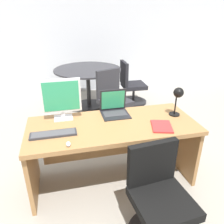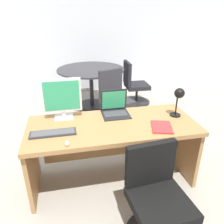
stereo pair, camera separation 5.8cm
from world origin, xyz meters
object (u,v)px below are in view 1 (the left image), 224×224
(meeting_chair_far, at_px, (113,103))
(mouse, at_px, (68,144))
(laptop, at_px, (114,106))
(meeting_table, at_px, (88,78))
(meeting_chair_near, at_px, (131,87))
(desk, at_px, (112,137))
(office_chair, at_px, (159,203))
(keyboard, at_px, (53,134))
(book, at_px, (162,126))
(desk_lamp, at_px, (178,96))
(monitor, at_px, (61,97))

(meeting_chair_far, bearing_deg, mouse, -115.71)
(laptop, xyz_separation_m, meeting_table, (-0.04, 1.96, -0.22))
(meeting_chair_near, bearing_deg, desk, -113.13)
(office_chair, xyz_separation_m, meeting_chair_near, (0.71, 2.97, 0.00))
(desk, distance_m, laptop, 0.36)
(keyboard, relative_size, book, 1.45)
(meeting_table, bearing_deg, keyboard, -105.49)
(desk_lamp, relative_size, meeting_chair_far, 0.36)
(mouse, bearing_deg, office_chair, -33.38)
(desk_lamp, height_order, meeting_chair_far, desk_lamp)
(monitor, relative_size, laptop, 1.45)
(meeting_chair_near, bearing_deg, office_chair, -103.50)
(book, bearing_deg, office_chair, -113.73)
(desk_lamp, distance_m, meeting_chair_near, 2.28)
(mouse, bearing_deg, meeting_table, 78.51)
(laptop, relative_size, keyboard, 0.70)
(keyboard, xyz_separation_m, desk_lamp, (1.33, 0.11, 0.23))
(desk_lamp, distance_m, office_chair, 1.13)
(monitor, relative_size, book, 1.46)
(mouse, bearing_deg, keyboard, 120.54)
(desk, xyz_separation_m, office_chair, (0.21, -0.80, -0.20))
(keyboard, distance_m, meeting_chair_far, 1.80)
(keyboard, distance_m, meeting_table, 2.41)
(monitor, distance_m, office_chair, 1.39)
(mouse, bearing_deg, monitor, 92.26)
(desk, xyz_separation_m, desk_lamp, (0.73, -0.02, 0.43))
(keyboard, bearing_deg, meeting_chair_far, 57.50)
(laptop, height_order, meeting_chair_far, laptop)
(meeting_chair_near, distance_m, meeting_chair_far, 1.00)
(desk, distance_m, meeting_chair_near, 2.37)
(desk, bearing_deg, laptop, 70.89)
(desk, distance_m, mouse, 0.62)
(meeting_chair_far, bearing_deg, keyboard, -122.50)
(meeting_chair_near, height_order, meeting_chair_far, meeting_chair_far)
(book, height_order, meeting_chair_near, meeting_chair_near)
(book, xyz_separation_m, meeting_table, (-0.43, 2.42, -0.15))
(laptop, xyz_separation_m, meeting_chair_far, (0.27, 1.13, -0.45))
(desk, xyz_separation_m, meeting_chair_far, (0.34, 1.36, -0.17))
(desk, height_order, laptop, laptop)
(office_chair, distance_m, meeting_chair_near, 3.06)
(meeting_table, distance_m, meeting_chair_far, 0.91)
(meeting_chair_far, bearing_deg, office_chair, -93.47)
(mouse, distance_m, book, 0.95)
(laptop, relative_size, mouse, 4.36)
(meeting_table, bearing_deg, laptop, -88.86)
(desk_lamp, relative_size, meeting_chair_near, 0.38)
(keyboard, relative_size, desk_lamp, 1.32)
(desk_lamp, height_order, meeting_chair_near, desk_lamp)
(book, bearing_deg, desk, 153.98)
(desk, height_order, office_chair, office_chair)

